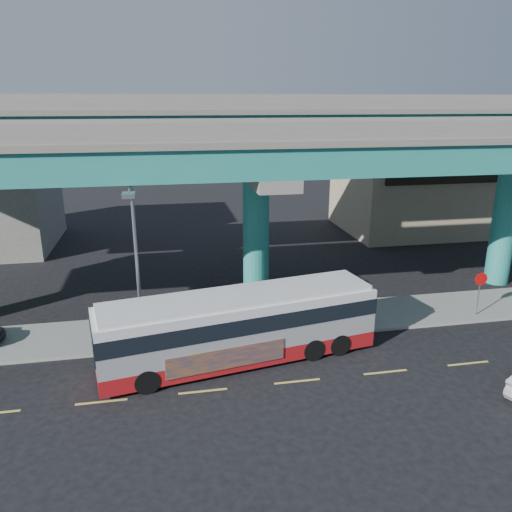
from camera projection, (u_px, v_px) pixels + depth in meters
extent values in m
plane|color=black|center=(295.00, 378.00, 21.40)|extent=(120.00, 120.00, 0.00)
cube|color=gray|center=(268.00, 323.00, 26.53)|extent=(70.00, 4.00, 0.15)
cube|color=#D8C64C|center=(101.00, 402.00, 19.68)|extent=(2.00, 0.12, 0.01)
cube|color=#D8C64C|center=(203.00, 391.00, 20.39)|extent=(2.00, 0.12, 0.01)
cube|color=#D8C64C|center=(297.00, 381.00, 21.11)|extent=(2.00, 0.12, 0.01)
cube|color=#D8C64C|center=(385.00, 372.00, 21.83)|extent=(2.00, 0.12, 0.01)
cube|color=#D8C64C|center=(468.00, 363.00, 22.55)|extent=(2.00, 0.12, 0.01)
cylinder|color=#1F7870|center=(256.00, 240.00, 28.72)|extent=(1.50, 1.50, 7.40)
cube|color=gray|center=(256.00, 170.00, 27.53)|extent=(2.00, 12.00, 0.60)
cube|color=gray|center=(245.00, 148.00, 30.54)|extent=(1.80, 5.00, 1.20)
cylinder|color=#1F7870|center=(504.00, 227.00, 31.60)|extent=(1.50, 1.50, 7.40)
cube|color=gray|center=(480.00, 144.00, 33.41)|extent=(1.80, 5.00, 1.20)
cube|color=#1F7870|center=(270.00, 159.00, 23.95)|extent=(52.00, 5.00, 1.40)
cube|color=gray|center=(270.00, 141.00, 23.69)|extent=(52.00, 5.40, 0.30)
cube|color=gray|center=(282.00, 132.00, 21.19)|extent=(52.00, 0.25, 0.80)
cube|color=gray|center=(260.00, 126.00, 25.87)|extent=(52.00, 0.25, 0.80)
cube|color=#1F7870|center=(245.00, 126.00, 30.15)|extent=(52.00, 5.00, 1.40)
cube|color=gray|center=(245.00, 111.00, 29.90)|extent=(52.00, 5.40, 0.30)
cube|color=gray|center=(253.00, 102.00, 27.39)|extent=(52.00, 0.25, 0.80)
cube|color=gray|center=(238.00, 101.00, 32.07)|extent=(52.00, 0.25, 0.80)
cube|color=tan|center=(422.00, 191.00, 45.14)|extent=(14.00, 10.00, 7.00)
cube|color=black|center=(456.00, 176.00, 39.73)|extent=(12.00, 0.25, 1.20)
cube|color=#A21317|center=(240.00, 348.00, 22.71)|extent=(12.81, 4.83, 0.73)
cube|color=#B0B1B5|center=(239.00, 325.00, 22.37)|extent=(12.81, 4.83, 1.57)
cube|color=black|center=(239.00, 315.00, 22.21)|extent=(12.88, 4.89, 0.73)
cube|color=silver|center=(239.00, 303.00, 22.04)|extent=(12.81, 4.83, 0.42)
cube|color=silver|center=(239.00, 296.00, 21.94)|extent=(12.38, 4.52, 0.21)
cube|color=black|center=(361.00, 299.00, 24.41)|extent=(0.48, 2.39, 1.25)
cube|color=black|center=(92.00, 341.00, 20.11)|extent=(0.48, 2.39, 1.25)
cube|color=navy|center=(227.00, 359.00, 21.03)|extent=(5.15, 0.97, 0.94)
cylinder|color=black|center=(147.00, 381.00, 20.15)|extent=(1.08, 0.49, 1.04)
cylinder|color=black|center=(138.00, 354.00, 22.29)|extent=(1.08, 0.49, 1.04)
cylinder|color=black|center=(313.00, 349.00, 22.73)|extent=(1.08, 0.49, 1.04)
cylinder|color=black|center=(291.00, 328.00, 24.87)|extent=(1.08, 0.49, 1.04)
cylinder|color=black|center=(339.00, 344.00, 23.19)|extent=(1.08, 0.49, 1.04)
cylinder|color=black|center=(315.00, 324.00, 25.33)|extent=(1.08, 0.49, 1.04)
cylinder|color=gray|center=(137.00, 267.00, 22.75)|extent=(0.16, 0.16, 7.93)
cylinder|color=gray|center=(130.00, 189.00, 20.62)|extent=(0.12, 2.14, 0.12)
cube|color=gray|center=(129.00, 195.00, 19.63)|extent=(0.50, 0.70, 0.18)
cylinder|color=gray|center=(478.00, 297.00, 27.01)|extent=(0.06, 0.06, 2.13)
cylinder|color=#B20A0A|center=(481.00, 279.00, 26.68)|extent=(0.74, 0.06, 0.74)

